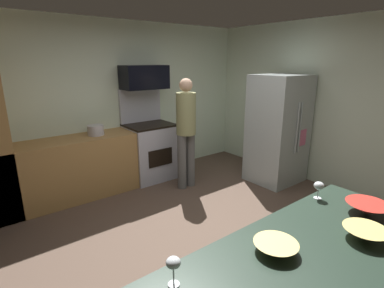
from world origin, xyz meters
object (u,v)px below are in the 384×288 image
Objects in this scene: mixing_bowl_prep at (276,247)px; mixing_bowl_small at (367,208)px; refrigerator at (278,129)px; mixing_bowl_large at (365,234)px; oven_range at (150,149)px; person_cook at (186,128)px; wine_glass_near at (173,264)px; microwave at (144,77)px; wine_glass_mid at (319,186)px; stock_pot at (96,130)px.

mixing_bowl_small is at bearing -8.62° from mixing_bowl_prep.
refrigerator is 5.95× the size of mixing_bowl_small.
mixing_bowl_large is 0.90× the size of mixing_bowl_small.
mixing_bowl_small is (-0.20, -3.50, 0.43)m from oven_range.
wine_glass_near is (-1.96, -2.52, 0.05)m from person_cook.
person_cook reaches higher than mixing_bowl_large.
microwave is at bearing 81.69° from mixing_bowl_large.
refrigerator is at bearing -26.93° from person_cook.
wine_glass_near reaches higher than mixing_bowl_small.
stock_pot is at bearing 101.70° from wine_glass_mid.
mixing_bowl_prep is at bearing 153.97° from mixing_bowl_large.
microwave reaches higher than oven_range.
stock_pot reaches higher than mixing_bowl_large.
mixing_bowl_small is 1.24× the size of stock_pot.
microwave is 1.17m from stock_pot.
mixing_bowl_small is 0.90m from mixing_bowl_prep.
microwave is 2.84× the size of mixing_bowl_prep.
wine_glass_near is at bearing -103.94° from stock_pot.
person_cook is 2.50m from wine_glass_mid.
wine_glass_mid is 3.22m from stock_pot.
refrigerator is at bearing 36.09° from mixing_bowl_prep.
microwave is at bearing 108.16° from person_cook.
refrigerator reaches higher than mixing_bowl_prep.
wine_glass_mid is (1.45, 0.07, -0.01)m from wine_glass_near.
microwave is at bearing 85.62° from wine_glass_mid.
mixing_bowl_prep is at bearing -143.91° from refrigerator.
wine_glass_near reaches higher than stock_pot.
refrigerator is 3.79m from wine_glass_near.
mixing_bowl_large is (-2.16, -2.24, 0.06)m from refrigerator.
refrigerator is 2.57m from wine_glass_mid.
person_cook is 11.89× the size of wine_glass_mid.
refrigerator is 3.35m from mixing_bowl_prep.
wine_glass_near is 1.46m from wine_glass_mid.
refrigerator is (1.62, -1.48, -0.83)m from microwave.
wine_glass_mid is (0.29, 0.48, 0.07)m from mixing_bowl_large.
stock_pot reaches higher than wine_glass_mid.
microwave is at bearing 90.00° from oven_range.
wine_glass_near is at bearing -127.85° from person_cook.
oven_range reaches higher than wine_glass_near.
wine_glass_near reaches higher than mixing_bowl_large.
wine_glass_mid is at bearing 14.40° from mixing_bowl_prep.
stock_pot is at bearing 148.74° from person_cook.
stock_pot reaches higher than mixing_bowl_prep.
stock_pot is (0.80, 3.22, -0.05)m from wine_glass_near.
stock_pot is at bearing -174.93° from microwave.
person_cook is 6.62× the size of mixing_bowl_prep.
person_cook is at bearing 80.81° from mixing_bowl_small.
person_cook reaches higher than mixing_bowl_small.
stock_pot is at bearing 179.65° from oven_range.
stock_pot is (-0.90, 0.01, 0.46)m from oven_range.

